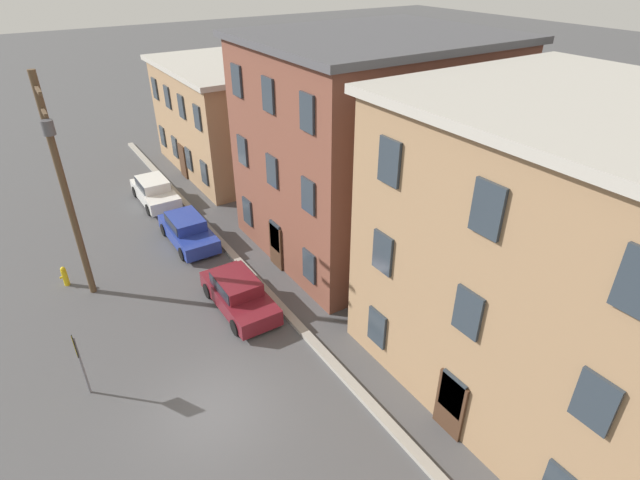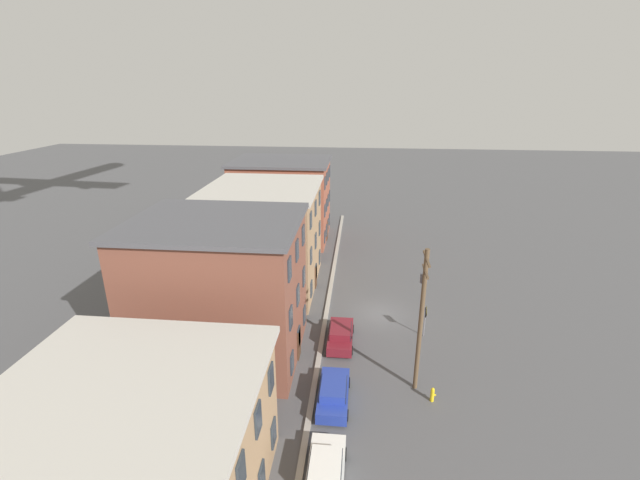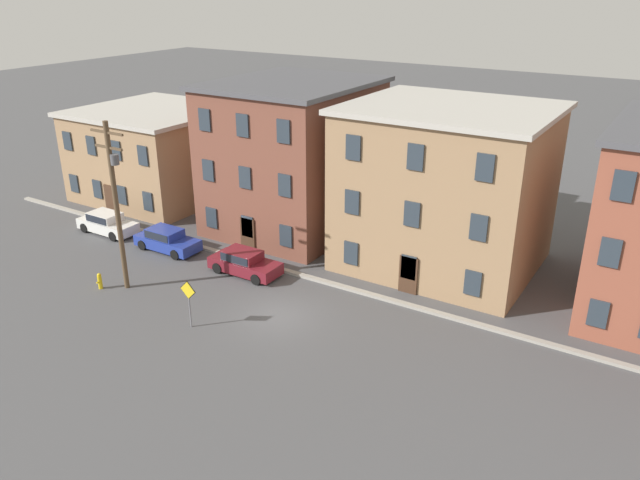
% 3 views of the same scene
% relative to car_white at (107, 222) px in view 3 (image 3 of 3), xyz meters
% --- Properties ---
extents(ground_plane, '(200.00, 200.00, 0.00)m').
position_rel_car_white_xyz_m(ground_plane, '(16.83, -3.17, -0.75)').
color(ground_plane, '#4C4C4F').
extents(kerb_strip, '(56.00, 0.36, 0.16)m').
position_rel_car_white_xyz_m(kerb_strip, '(16.83, 1.33, -0.67)').
color(kerb_strip, '#9E998E').
rests_on(kerb_strip, ground_plane).
extents(apartment_corner, '(11.18, 10.89, 7.01)m').
position_rel_car_white_xyz_m(apartment_corner, '(-2.77, 8.02, 2.77)').
color(apartment_corner, '#9E7A56').
rests_on(apartment_corner, ground_plane).
extents(apartment_midblock, '(9.53, 11.19, 10.12)m').
position_rel_car_white_xyz_m(apartment_midblock, '(10.19, 8.17, 4.33)').
color(apartment_midblock, brown).
rests_on(apartment_midblock, ground_plane).
extents(apartment_far, '(11.50, 10.17, 9.73)m').
position_rel_car_white_xyz_m(apartment_far, '(21.50, 7.66, 4.13)').
color(apartment_far, '#9E7A56').
rests_on(apartment_far, ground_plane).
extents(car_white, '(4.40, 1.92, 1.43)m').
position_rel_car_white_xyz_m(car_white, '(0.00, 0.00, 0.00)').
color(car_white, silver).
rests_on(car_white, ground_plane).
extents(car_blue, '(4.40, 1.92, 1.43)m').
position_rel_car_white_xyz_m(car_blue, '(5.69, 0.00, 0.00)').
color(car_blue, '#233899').
rests_on(car_blue, ground_plane).
extents(car_maroon, '(4.40, 1.92, 1.43)m').
position_rel_car_white_xyz_m(car_maroon, '(12.14, -0.09, 0.00)').
color(car_maroon, maroon).
rests_on(car_maroon, ground_plane).
extents(caution_sign, '(1.01, 0.08, 2.60)m').
position_rel_car_white_xyz_m(caution_sign, '(13.74, -6.47, 0.99)').
color(caution_sign, slate).
rests_on(caution_sign, ground_plane).
extents(utility_pole, '(2.40, 0.44, 9.59)m').
position_rel_car_white_xyz_m(utility_pole, '(7.63, -5.13, 4.64)').
color(utility_pole, brown).
rests_on(utility_pole, ground_plane).
extents(fire_hydrant, '(0.24, 0.34, 0.96)m').
position_rel_car_white_xyz_m(fire_hydrant, '(6.43, -6.04, -0.27)').
color(fire_hydrant, yellow).
rests_on(fire_hydrant, ground_plane).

